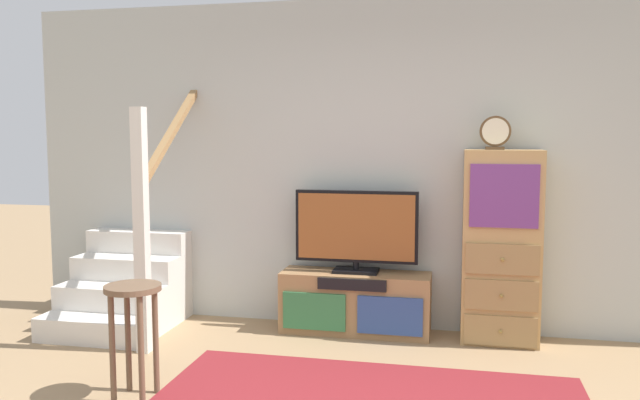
{
  "coord_description": "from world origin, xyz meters",
  "views": [
    {
      "loc": [
        0.49,
        -2.82,
        1.6
      ],
      "look_at": [
        -0.47,
        1.61,
        1.14
      ],
      "focal_mm": 35.94,
      "sensor_mm": 36.0,
      "label": 1
    }
  ],
  "objects_px": {
    "television": "(356,229)",
    "bar_stool_near": "(133,314)",
    "media_console": "(355,303)",
    "side_cabinet": "(501,247)",
    "desk_clock": "(495,133)"
  },
  "relations": [
    {
      "from": "bar_stool_near",
      "to": "side_cabinet",
      "type": "bearing_deg",
      "value": 35.12
    },
    {
      "from": "side_cabinet",
      "to": "desk_clock",
      "type": "distance_m",
      "value": 0.88
    },
    {
      "from": "media_console",
      "to": "desk_clock",
      "type": "distance_m",
      "value": 1.73
    },
    {
      "from": "television",
      "to": "desk_clock",
      "type": "height_order",
      "value": "desk_clock"
    },
    {
      "from": "desk_clock",
      "to": "bar_stool_near",
      "type": "relative_size",
      "value": 0.36
    },
    {
      "from": "desk_clock",
      "to": "media_console",
      "type": "bearing_deg",
      "value": 179.74
    },
    {
      "from": "media_console",
      "to": "bar_stool_near",
      "type": "height_order",
      "value": "bar_stool_near"
    },
    {
      "from": "media_console",
      "to": "side_cabinet",
      "type": "xyz_separation_m",
      "value": [
        1.13,
        0.01,
        0.5
      ]
    },
    {
      "from": "television",
      "to": "bar_stool_near",
      "type": "distance_m",
      "value": 1.96
    },
    {
      "from": "bar_stool_near",
      "to": "desk_clock",
      "type": "bearing_deg",
      "value": 35.69
    },
    {
      "from": "side_cabinet",
      "to": "desk_clock",
      "type": "height_order",
      "value": "desk_clock"
    },
    {
      "from": "media_console",
      "to": "side_cabinet",
      "type": "relative_size",
      "value": 0.81
    },
    {
      "from": "television",
      "to": "desk_clock",
      "type": "distance_m",
      "value": 1.31
    },
    {
      "from": "television",
      "to": "media_console",
      "type": "bearing_deg",
      "value": -90.0
    },
    {
      "from": "desk_clock",
      "to": "side_cabinet",
      "type": "bearing_deg",
      "value": 12.52
    }
  ]
}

